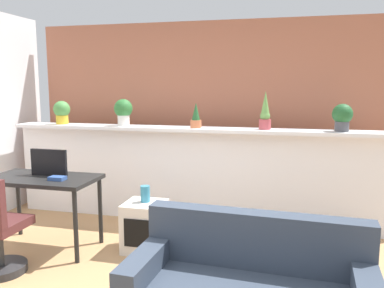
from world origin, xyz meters
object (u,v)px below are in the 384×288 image
at_px(desk, 43,185).
at_px(side_cube_shelf, 145,227).
at_px(potted_plant_1, 123,111).
at_px(potted_plant_4, 342,116).
at_px(potted_plant_2, 196,117).
at_px(vase_on_shelf, 145,194).
at_px(potted_plant_0, 62,111).
at_px(book_on_desk, 57,178).
at_px(potted_plant_3, 265,114).
at_px(tv_monitor, 49,162).

height_order(desk, side_cube_shelf, desk).
distance_m(potted_plant_1, potted_plant_4, 2.58).
bearing_deg(potted_plant_2, vase_on_shelf, -110.02).
xyz_separation_m(potted_plant_0, desk, (0.45, -1.13, -0.67)).
relative_size(potted_plant_0, potted_plant_2, 1.00).
xyz_separation_m(side_cube_shelf, book_on_desk, (-0.80, -0.26, 0.52)).
height_order(potted_plant_1, potted_plant_3, potted_plant_3).
xyz_separation_m(potted_plant_1, desk, (-0.40, -1.15, -0.69)).
relative_size(potted_plant_1, book_on_desk, 2.13).
distance_m(potted_plant_0, potted_plant_4, 3.43).
relative_size(potted_plant_2, potted_plant_3, 0.68).
xyz_separation_m(potted_plant_0, potted_plant_3, (2.60, -0.01, 0.02)).
distance_m(desk, tv_monitor, 0.24).
bearing_deg(desk, book_on_desk, -19.72).
bearing_deg(vase_on_shelf, potted_plant_0, 148.26).
relative_size(side_cube_shelf, vase_on_shelf, 3.00).
xyz_separation_m(desk, side_cube_shelf, (1.02, 0.18, -0.42)).
distance_m(potted_plant_2, potted_plant_4, 1.63).
bearing_deg(vase_on_shelf, side_cube_shelf, -87.60).
height_order(potted_plant_1, potted_plant_4, potted_plant_1).
height_order(potted_plant_1, potted_plant_2, potted_plant_1).
distance_m(side_cube_shelf, book_on_desk, 0.99).
relative_size(potted_plant_3, vase_on_shelf, 2.62).
relative_size(potted_plant_1, vase_on_shelf, 1.98).
distance_m(potted_plant_4, book_on_desk, 3.06).
height_order(potted_plant_2, potted_plant_4, potted_plant_4).
xyz_separation_m(potted_plant_1, potted_plant_4, (2.58, -0.03, -0.02)).
distance_m(potted_plant_3, potted_plant_4, 0.83).
distance_m(potted_plant_2, tv_monitor, 1.71).
bearing_deg(potted_plant_4, potted_plant_2, -179.08).
xyz_separation_m(potted_plant_2, vase_on_shelf, (-0.32, -0.88, -0.72)).
relative_size(potted_plant_4, desk, 0.27).
xyz_separation_m(potted_plant_3, tv_monitor, (-2.12, -1.04, -0.47)).
xyz_separation_m(desk, tv_monitor, (0.03, 0.08, 0.22)).
height_order(potted_plant_3, side_cube_shelf, potted_plant_3).
bearing_deg(potted_plant_2, book_on_desk, -133.77).
bearing_deg(potted_plant_0, potted_plant_4, -0.17).
bearing_deg(potted_plant_1, book_on_desk, -98.17).
relative_size(desk, tv_monitor, 2.76).
bearing_deg(potted_plant_2, tv_monitor, -142.39).
xyz_separation_m(potted_plant_3, potted_plant_4, (0.83, -0.00, -0.02)).
height_order(potted_plant_0, desk, potted_plant_0).
distance_m(desk, book_on_desk, 0.26).
distance_m(potted_plant_0, side_cube_shelf, 2.06).
relative_size(potted_plant_3, tv_monitor, 1.10).
xyz_separation_m(potted_plant_2, tv_monitor, (-1.31, -1.01, -0.41)).
bearing_deg(book_on_desk, potted_plant_1, 81.83).
bearing_deg(potted_plant_2, potted_plant_4, 0.92).
distance_m(potted_plant_1, book_on_desk, 1.38).
relative_size(potted_plant_0, potted_plant_4, 0.99).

